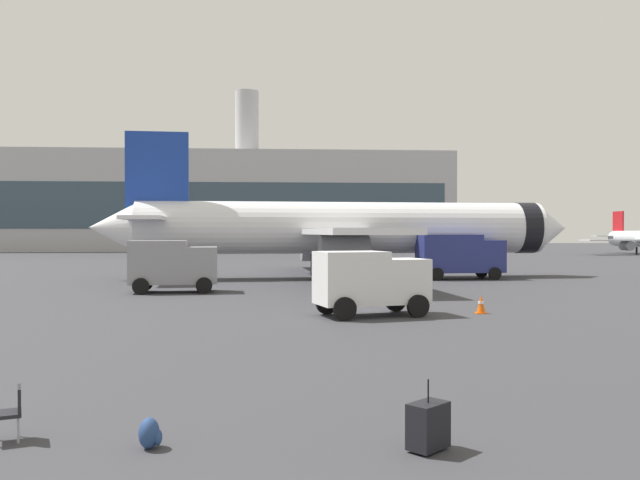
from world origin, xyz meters
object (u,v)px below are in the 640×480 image
object	(u,v)px
airplane_at_gate	(341,228)
safety_cone_far	(481,304)
fuel_truck	(459,254)
traveller_backpack	(150,434)
safety_cone_mid	(439,271)
gate_chair	(10,410)
safety_cone_near	(383,290)
service_truck	(172,264)
cargo_van	(370,280)
rolling_suitcase	(428,425)

from	to	relation	value
airplane_at_gate	safety_cone_far	world-z (taller)	airplane_at_gate
fuel_truck	traveller_backpack	bearing A→B (deg)	-112.60
safety_cone_mid	gate_chair	world-z (taller)	gate_chair
fuel_truck	safety_cone_near	world-z (taller)	fuel_truck
service_truck	safety_cone_mid	xyz separation A→B (m)	(18.61, 13.76, -1.29)
service_truck	traveller_backpack	size ratio (longest dim) A/B	10.39
fuel_truck	safety_cone_far	xyz separation A→B (m)	(-4.67, -19.85, -1.39)
service_truck	safety_cone_far	distance (m)	17.81
airplane_at_gate	traveller_backpack	bearing A→B (deg)	-100.09
airplane_at_gate	cargo_van	size ratio (longest dim) A/B	7.51
service_truck	safety_cone_near	distance (m)	11.94
rolling_suitcase	gate_chair	xyz separation A→B (m)	(-6.59, 0.93, 0.11)
airplane_at_gate	gate_chair	bearing A→B (deg)	-103.59
service_truck	cargo_van	xyz separation A→B (m)	(9.53, -11.13, -0.16)
airplane_at_gate	safety_cone_mid	distance (m)	9.05
cargo_van	gate_chair	distance (m)	17.39
fuel_truck	rolling_suitcase	world-z (taller)	fuel_truck
gate_chair	airplane_at_gate	bearing A→B (deg)	76.41
service_truck	gate_chair	xyz separation A→B (m)	(1.49, -26.53, -1.11)
fuel_truck	safety_cone_mid	distance (m)	4.79
fuel_truck	safety_cone_mid	size ratio (longest dim) A/B	9.60
cargo_van	safety_cone_far	distance (m)	4.84
service_truck	safety_cone_mid	size ratio (longest dim) A/B	7.79
fuel_truck	traveller_backpack	distance (m)	39.30
airplane_at_gate	traveller_backpack	distance (m)	38.98
fuel_truck	traveller_backpack	size ratio (longest dim) A/B	12.81
safety_cone_mid	safety_cone_near	bearing A→B (deg)	-112.81
service_truck	safety_cone_far	size ratio (longest dim) A/B	6.39
traveller_backpack	rolling_suitcase	bearing A→B (deg)	-5.29
cargo_van	gate_chair	xyz separation A→B (m)	(-8.04, -15.39, -0.95)
service_truck	safety_cone_far	world-z (taller)	service_truck
safety_cone_mid	traveller_backpack	distance (m)	43.42
fuel_truck	safety_cone_mid	xyz separation A→B (m)	(-0.29, 4.55, -1.46)
traveller_backpack	gate_chair	distance (m)	2.39
cargo_van	safety_cone_far	size ratio (longest dim) A/B	6.10
fuel_truck	safety_cone_far	world-z (taller)	fuel_truck
safety_cone_mid	gate_chair	bearing A→B (deg)	-113.02
airplane_at_gate	service_truck	xyz separation A→B (m)	(-10.60, -11.17, -2.05)
service_truck	safety_cone_near	size ratio (longest dim) A/B	7.06
safety_cone_near	safety_cone_far	distance (m)	7.66
fuel_truck	safety_cone_far	bearing A→B (deg)	-103.25
service_truck	rolling_suitcase	world-z (taller)	service_truck
safety_cone_near	traveller_backpack	bearing A→B (deg)	-107.75
gate_chair	service_truck	bearing A→B (deg)	93.23
fuel_truck	traveller_backpack	world-z (taller)	fuel_truck
traveller_backpack	gate_chair	bearing A→B (deg)	167.07
safety_cone_far	traveller_backpack	xyz separation A→B (m)	(-10.42, -16.41, -0.15)
airplane_at_gate	fuel_truck	bearing A→B (deg)	-13.34
safety_cone_near	service_truck	bearing A→B (deg)	162.55
fuel_truck	safety_cone_near	size ratio (longest dim) A/B	8.70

